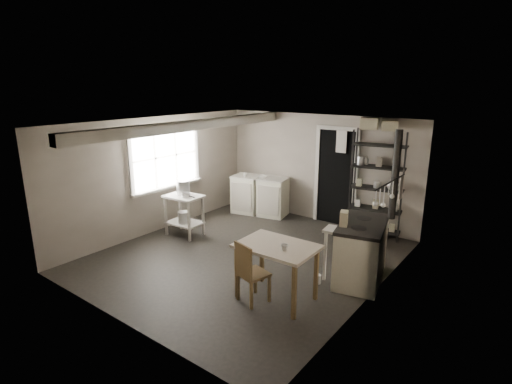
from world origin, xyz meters
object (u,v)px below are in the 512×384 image
Objects in this scene: stove at (361,252)px; chair at (253,269)px; prep_table at (184,216)px; stockpot at (183,188)px; flour_sack at (369,233)px; base_cabinets at (260,194)px; shelf_rack at (377,189)px; work_table at (277,274)px.

chair is (-0.92, -1.49, 0.04)m from stove.
stockpot reaches higher than prep_table.
stockpot reaches higher than flour_sack.
prep_table is at bearing 171.05° from chair.
prep_table is at bearing -151.27° from flour_sack.
base_cabinets is 1.50× the size of chair.
flour_sack is (3.12, 1.71, -0.16)m from prep_table.
flour_sack is (-0.40, 1.38, -0.20)m from stove.
stove is 1.45m from flour_sack.
flour_sack is at bearing 93.15° from stove.
prep_table is 0.39× the size of shelf_rack.
shelf_rack is 3.45m from chair.
shelf_rack is at bearing 102.01° from flour_sack.
base_cabinets is 1.14× the size of stove.
flour_sack is (2.74, -0.27, -0.22)m from base_cabinets.
chair reaches higher than prep_table.
stove is 1.75m from chair.
stockpot is 3.01m from chair.
stockpot is 0.24× the size of stove.
chair is at bearing -107.19° from shelf_rack.
base_cabinets is 1.25× the size of work_table.
stockpot is 3.77m from shelf_rack.
base_cabinets reaches higher than prep_table.
flour_sack is (0.11, -0.52, -0.71)m from shelf_rack.
shelf_rack is at bearing 34.63° from stockpot.
chair is 2.93m from flour_sack.
work_table is (-0.18, -3.15, -0.57)m from shelf_rack.
work_table is at bearing -132.31° from stove.
stockpot reaches higher than work_table.
stove is 1.43m from work_table.
prep_table is 3.54m from stove.
chair is (-0.22, -0.24, 0.10)m from work_table.
stockpot is at bearing -153.19° from flour_sack.
shelf_rack is (3.10, 2.14, 0.01)m from stockpot.
stove reaches higher than prep_table.
base_cabinets reaches higher than work_table.
shelf_rack reaches higher than flour_sack.
stove is 1.32× the size of chair.
stockpot is at bearing -116.60° from base_cabinets.
chair is (2.60, -1.16, 0.08)m from prep_table.
stove is at bearing -40.21° from base_cabinets.
work_table is at bearing -18.11° from prep_table.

